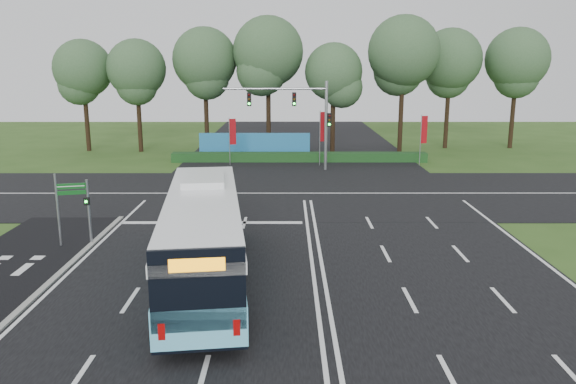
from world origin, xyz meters
name	(u,v)px	position (x,y,z in m)	size (l,w,h in m)	color
ground	(311,255)	(0.00, 0.00, 0.00)	(120.00, 120.00, 0.00)	#2F4F1A
road_main	(311,254)	(0.00, 0.00, 0.02)	(20.00, 120.00, 0.04)	black
road_cross	(303,194)	(0.00, 12.00, 0.03)	(120.00, 14.00, 0.05)	black
kerb_strip	(55,279)	(-10.10, -3.00, 0.06)	(0.25, 18.00, 0.12)	gray
city_bus	(203,236)	(-4.23, -3.18, 1.85)	(4.23, 13.00, 3.67)	#6AD3F6
pedestrian_signal	(88,210)	(-10.20, 1.47, 1.68)	(0.26, 0.40, 3.07)	gray
street_sign	(64,200)	(-11.17, 1.23, 2.19)	(1.30, 0.38, 3.41)	gray
banner_flag_left	(232,134)	(-5.60, 22.61, 2.62)	(0.56, 0.23, 3.98)	gray
banner_flag_mid	(323,130)	(1.87, 22.68, 2.96)	(0.62, 0.32, 4.54)	gray
banner_flag_right	(423,133)	(10.17, 22.56, 2.77)	(0.59, 0.26, 4.22)	gray
traffic_light_gantry	(303,111)	(0.21, 20.50, 4.66)	(8.41, 0.28, 7.00)	gray
hedge	(299,157)	(0.00, 24.50, 0.40)	(22.00, 1.20, 0.80)	#163D19
blue_hoarding	(255,145)	(-4.00, 27.00, 1.10)	(10.00, 0.30, 2.20)	#1D6BA1
eucalyptus_row	(315,60)	(1.61, 31.02, 8.67)	(47.83, 9.73, 12.74)	black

